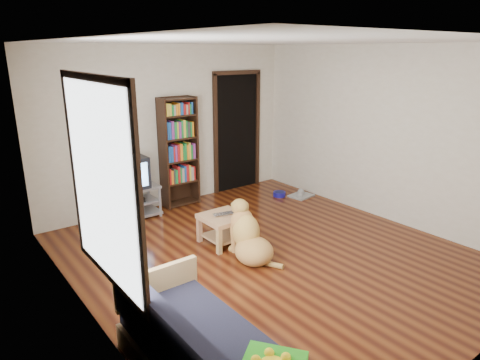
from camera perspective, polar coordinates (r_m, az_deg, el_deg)
ground at (r=5.56m, az=3.98°, el=-9.92°), size 5.00×5.00×0.00m
ceiling at (r=4.96m, az=4.62°, el=17.95°), size 5.00×5.00×0.00m
wall_back at (r=7.13m, az=-9.28°, el=6.96°), size 4.50×0.00×4.50m
wall_left at (r=4.03m, az=-20.42°, el=-1.62°), size 0.00×5.00×5.00m
wall_right at (r=6.79m, az=18.71°, el=5.79°), size 0.00×5.00×5.00m
laptop at (r=5.69m, az=-2.06°, el=-4.71°), size 0.32×0.24×0.02m
dog_bowl at (r=7.68m, az=5.27°, el=-1.87°), size 0.22×0.22×0.08m
grey_rag at (r=7.72m, az=8.17°, el=-2.07°), size 0.44×0.37×0.03m
window at (r=3.52m, az=-18.02°, el=-0.57°), size 0.03×1.46×1.70m
doorway at (r=7.86m, az=-0.42°, el=6.77°), size 1.03×0.05×2.19m
tv_stand at (r=6.80m, az=-14.54°, el=-2.86°), size 0.90×0.45×0.50m
crt_tv at (r=6.67m, az=-14.91°, el=1.02°), size 0.55×0.52×0.58m
bookshelf at (r=7.07m, az=-8.20°, el=4.46°), size 0.60×0.30×1.80m
sofa at (r=3.53m, az=-4.69°, el=-22.65°), size 0.80×1.80×0.80m
coffee_table at (r=5.76m, az=-2.22°, el=-5.83°), size 0.55×0.55×0.40m
dog at (r=5.36m, az=1.14°, el=-7.69°), size 0.52×0.92×0.75m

